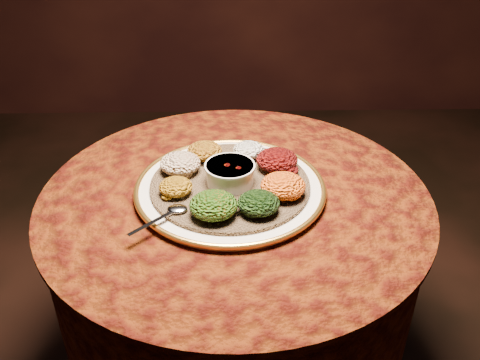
{
  "coord_description": "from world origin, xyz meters",
  "views": [
    {
      "loc": [
        -0.01,
        -1.08,
        1.48
      ],
      "look_at": [
        0.01,
        0.02,
        0.76
      ],
      "focal_mm": 40.0,
      "sensor_mm": 36.0,
      "label": 1
    }
  ],
  "objects": [
    {
      "name": "portion_kik",
      "position": [
        -0.14,
        -0.03,
        0.78
      ],
      "size": [
        0.08,
        0.08,
        0.04
      ],
      "primitive_type": "ellipsoid",
      "color": "#985F0D",
      "rests_on": "injera"
    },
    {
      "name": "spoon",
      "position": [
        -0.14,
        -0.11,
        0.77
      ],
      "size": [
        0.12,
        0.11,
        0.01
      ],
      "rotation": [
        0.0,
        0.0,
        -2.38
      ],
      "color": "silver",
      "rests_on": "injera"
    },
    {
      "name": "stew_bowl",
      "position": [
        -0.01,
        0.01,
        0.79
      ],
      "size": [
        0.12,
        0.12,
        0.05
      ],
      "color": "silver",
      "rests_on": "injera"
    },
    {
      "name": "portion_timatim",
      "position": [
        -0.14,
        0.06,
        0.79
      ],
      "size": [
        0.1,
        0.1,
        0.05
      ],
      "primitive_type": "ellipsoid",
      "color": "maroon",
      "rests_on": "injera"
    },
    {
      "name": "portion_gomen",
      "position": [
        0.05,
        -0.11,
        0.78
      ],
      "size": [
        0.1,
        0.09,
        0.05
      ],
      "primitive_type": "ellipsoid",
      "color": "black",
      "rests_on": "injera"
    },
    {
      "name": "table",
      "position": [
        0.0,
        0.0,
        0.55
      ],
      "size": [
        0.96,
        0.96,
        0.73
      ],
      "color": "black",
      "rests_on": "ground"
    },
    {
      "name": "portion_mixveg",
      "position": [
        -0.05,
        -0.12,
        0.79
      ],
      "size": [
        0.11,
        0.1,
        0.05
      ],
      "primitive_type": "ellipsoid",
      "color": "#A5320A",
      "rests_on": "injera"
    },
    {
      "name": "portion_ayib",
      "position": [
        0.04,
        0.14,
        0.78
      ],
      "size": [
        0.08,
        0.08,
        0.04
      ],
      "primitive_type": "ellipsoid",
      "color": "white",
      "rests_on": "injera"
    },
    {
      "name": "injera",
      "position": [
        -0.01,
        0.01,
        0.76
      ],
      "size": [
        0.43,
        0.43,
        0.01
      ],
      "primitive_type": "cylinder",
      "rotation": [
        0.0,
        0.0,
        0.11
      ],
      "color": "brown",
      "rests_on": "platter"
    },
    {
      "name": "portion_kitfo",
      "position": [
        0.11,
        0.07,
        0.79
      ],
      "size": [
        0.11,
        0.1,
        0.05
      ],
      "primitive_type": "ellipsoid",
      "color": "black",
      "rests_on": "injera"
    },
    {
      "name": "platter",
      "position": [
        -0.01,
        0.01,
        0.75
      ],
      "size": [
        0.51,
        0.51,
        0.02
      ],
      "rotation": [
        0.0,
        0.0,
        -0.16
      ],
      "color": "silver",
      "rests_on": "table"
    },
    {
      "name": "portion_shiro",
      "position": [
        -0.08,
        0.13,
        0.78
      ],
      "size": [
        0.09,
        0.09,
        0.04
      ],
      "primitive_type": "ellipsoid",
      "color": "#83580F",
      "rests_on": "injera"
    },
    {
      "name": "portion_tikil",
      "position": [
        0.11,
        -0.04,
        0.79
      ],
      "size": [
        0.11,
        0.1,
        0.05
      ],
      "primitive_type": "ellipsoid",
      "color": "#B8810F",
      "rests_on": "injera"
    }
  ]
}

